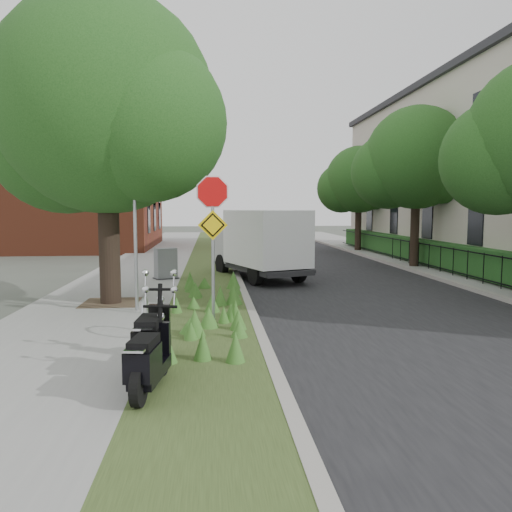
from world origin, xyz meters
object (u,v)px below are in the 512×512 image
(sign_assembly, at_px, (213,218))
(scooter_near, at_px, (152,345))
(scooter_far, at_px, (147,365))
(box_truck, at_px, (261,241))
(utility_cabinet, at_px, (166,264))

(sign_assembly, relative_size, scooter_near, 1.77)
(scooter_far, distance_m, box_truck, 11.48)
(scooter_near, distance_m, scooter_far, 0.85)
(scooter_near, bearing_deg, box_truck, 75.72)
(sign_assembly, xyz_separation_m, scooter_far, (-0.87, -4.24, -1.82))
(scooter_far, bearing_deg, box_truck, 76.97)
(sign_assembly, height_order, utility_cabinet, sign_assembly)
(scooter_far, distance_m, utility_cabinet, 10.79)
(sign_assembly, xyz_separation_m, box_truck, (1.71, 6.91, -0.96))
(sign_assembly, relative_size, box_truck, 0.65)
(utility_cabinet, bearing_deg, scooter_far, -86.19)
(scooter_far, bearing_deg, scooter_near, 92.75)
(sign_assembly, relative_size, utility_cabinet, 3.07)
(scooter_near, distance_m, box_truck, 10.66)
(sign_assembly, height_order, box_truck, sign_assembly)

